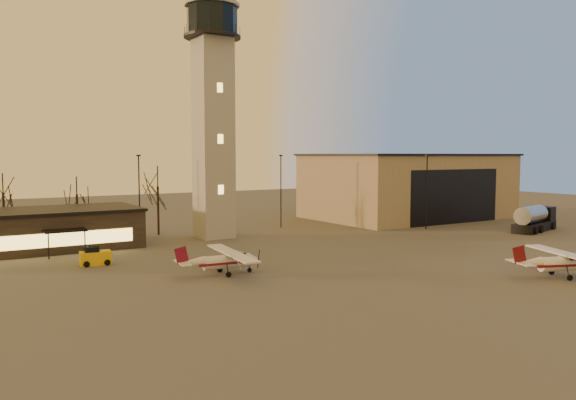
{
  "coord_description": "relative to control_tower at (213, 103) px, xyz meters",
  "views": [
    {
      "loc": [
        -28.5,
        -32.72,
        10.09
      ],
      "look_at": [
        0.06,
        13.0,
        5.77
      ],
      "focal_mm": 35.0,
      "sensor_mm": 36.0,
      "label": 1
    }
  ],
  "objects": [
    {
      "name": "ground",
      "position": [
        0.0,
        -30.0,
        -16.33
      ],
      "size": [
        220.0,
        220.0,
        0.0
      ],
      "primitive_type": "plane",
      "color": "#454240",
      "rests_on": "ground"
    },
    {
      "name": "control_tower",
      "position": [
        0.0,
        0.0,
        0.0
      ],
      "size": [
        6.8,
        6.8,
        32.6
      ],
      "color": "#9E9B96",
      "rests_on": "ground"
    },
    {
      "name": "hangar",
      "position": [
        36.0,
        3.98,
        -11.17
      ],
      "size": [
        30.6,
        20.6,
        10.3
      ],
      "color": "#9B8565",
      "rests_on": "ground"
    },
    {
      "name": "terminal",
      "position": [
        -21.99,
        1.98,
        -14.17
      ],
      "size": [
        25.4,
        12.2,
        4.3
      ],
      "color": "black",
      "rests_on": "ground"
    },
    {
      "name": "light_poles",
      "position": [
        0.5,
        1.0,
        -10.92
      ],
      "size": [
        58.5,
        12.25,
        10.14
      ],
      "color": "black",
      "rests_on": "ground"
    },
    {
      "name": "tree_row",
      "position": [
        -13.7,
        9.16,
        -10.39
      ],
      "size": [
        37.2,
        9.2,
        8.8
      ],
      "color": "black",
      "rests_on": "ground"
    },
    {
      "name": "cessna_front",
      "position": [
        15.15,
        -36.07,
        -15.36
      ],
      "size": [
        8.2,
        9.94,
        2.81
      ],
      "rotation": [
        0.0,
        0.0,
        -0.38
      ],
      "color": "silver",
      "rests_on": "ground"
    },
    {
      "name": "cessna_rear",
      "position": [
        -7.95,
        -20.26,
        -15.4
      ],
      "size": [
        7.81,
        9.85,
        2.7
      ],
      "rotation": [
        0.0,
        0.0,
        -0.11
      ],
      "color": "beige",
      "rests_on": "ground"
    },
    {
      "name": "fuel_truck",
      "position": [
        38.66,
        -17.18,
        -14.97
      ],
      "size": [
        9.62,
        4.9,
        3.43
      ],
      "rotation": [
        0.0,
        0.0,
        0.26
      ],
      "color": "black",
      "rests_on": "ground"
    },
    {
      "name": "service_cart",
      "position": [
        -16.56,
        -10.05,
        -15.67
      ],
      "size": [
        2.82,
        1.91,
        1.72
      ],
      "rotation": [
        0.0,
        0.0,
        -0.08
      ],
      "color": "gold",
      "rests_on": "ground"
    }
  ]
}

